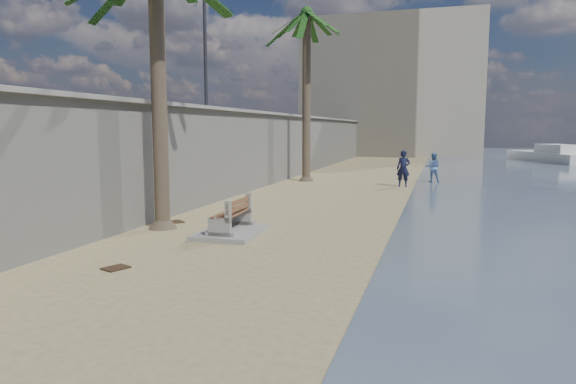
{
  "coord_description": "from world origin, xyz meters",
  "views": [
    {
      "loc": [
        3.16,
        -5.3,
        2.78
      ],
      "look_at": [
        -0.5,
        7.0,
        1.2
      ],
      "focal_mm": 32.0,
      "sensor_mm": 36.0,
      "label": 1
    }
  ],
  "objects_px": {
    "person_a": "(403,166)",
    "person_b": "(433,166)",
    "palm_back": "(307,16)",
    "bench_far": "(231,219)",
    "yacht_far": "(550,157)"
  },
  "relations": [
    {
      "from": "person_a",
      "to": "person_b",
      "type": "relative_size",
      "value": 1.18
    },
    {
      "from": "palm_back",
      "to": "person_b",
      "type": "xyz_separation_m",
      "value": [
        6.54,
        1.35,
        -7.76
      ]
    },
    {
      "from": "bench_far",
      "to": "palm_back",
      "type": "relative_size",
      "value": 0.24
    },
    {
      "from": "palm_back",
      "to": "yacht_far",
      "type": "height_order",
      "value": "palm_back"
    },
    {
      "from": "palm_back",
      "to": "person_a",
      "type": "xyz_separation_m",
      "value": [
        5.19,
        -1.32,
        -7.6
      ]
    },
    {
      "from": "person_b",
      "to": "palm_back",
      "type": "bearing_deg",
      "value": 8.52
    },
    {
      "from": "bench_far",
      "to": "person_a",
      "type": "relative_size",
      "value": 1.13
    },
    {
      "from": "palm_back",
      "to": "yacht_far",
      "type": "bearing_deg",
      "value": 54.17
    },
    {
      "from": "person_a",
      "to": "person_b",
      "type": "xyz_separation_m",
      "value": [
        1.34,
        2.67,
        -0.15
      ]
    },
    {
      "from": "bench_far",
      "to": "person_b",
      "type": "xyz_separation_m",
      "value": [
        4.89,
        15.59,
        0.45
      ]
    },
    {
      "from": "bench_far",
      "to": "person_b",
      "type": "distance_m",
      "value": 16.34
    },
    {
      "from": "bench_far",
      "to": "yacht_far",
      "type": "bearing_deg",
      "value": 68.53
    },
    {
      "from": "person_b",
      "to": "yacht_far",
      "type": "relative_size",
      "value": 0.18
    },
    {
      "from": "bench_far",
      "to": "yacht_far",
      "type": "height_order",
      "value": "yacht_far"
    },
    {
      "from": "yacht_far",
      "to": "bench_far",
      "type": "bearing_deg",
      "value": 137.41
    }
  ]
}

